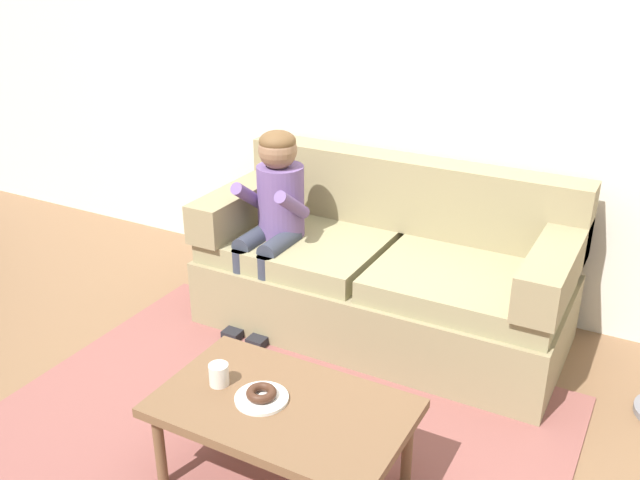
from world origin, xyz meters
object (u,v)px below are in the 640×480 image
person_child (273,210)px  donut (261,393)px  couch (386,273)px  coffee_table (283,413)px  mug (219,374)px

person_child → donut: 1.35m
donut → person_child: bearing=119.6°
couch → coffee_table: (0.15, -1.34, 0.02)m
couch → mug: 1.36m
couch → person_child: size_ratio=1.79×
coffee_table → donut: donut is taller
person_child → mug: person_child is taller
mug → coffee_table: bearing=1.9°
coffee_table → donut: 0.11m
couch → coffee_table: size_ratio=2.01×
couch → donut: 1.36m
couch → coffee_table: bearing=-83.7°
donut → mug: bearing=178.0°
person_child → donut: person_child is taller
donut → mug: mug is taller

